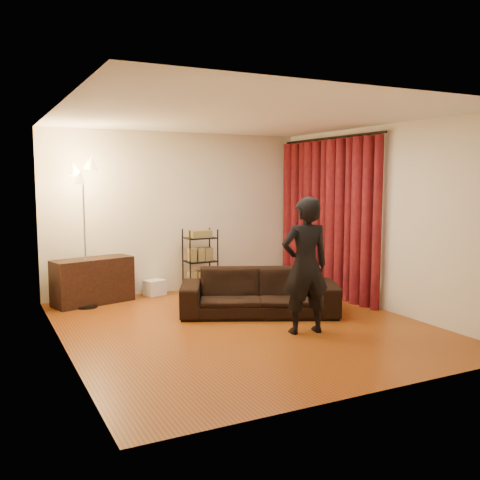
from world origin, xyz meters
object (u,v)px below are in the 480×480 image
wire_shelf (200,261)px  floor_lamp (85,236)px  media_cabinet (93,281)px  person (305,266)px  storage_boxes (155,287)px  sofa (259,292)px

wire_shelf → floor_lamp: size_ratio=0.50×
media_cabinet → floor_lamp: bearing=-137.4°
person → floor_lamp: size_ratio=0.78×
floor_lamp → wire_shelf: bearing=5.4°
storage_boxes → wire_shelf: size_ratio=0.29×
media_cabinet → wire_shelf: 1.78m
sofa → wire_shelf: wire_shelf is taller
sofa → media_cabinet: 2.63m
storage_boxes → wire_shelf: (0.74, -0.18, 0.41)m
person → storage_boxes: bearing=-62.2°
person → media_cabinet: person is taller
media_cabinet → storage_boxes: (1.03, 0.14, -0.22)m
sofa → person: size_ratio=1.29×
media_cabinet → floor_lamp: (-0.14, -0.22, 0.73)m
person → wire_shelf: bearing=-75.5°
media_cabinet → wire_shelf: size_ratio=1.11×
storage_boxes → wire_shelf: bearing=-13.6°
storage_boxes → sofa: bearing=-63.2°
person → storage_boxes: 3.18m
sofa → wire_shelf: size_ratio=2.02×
floor_lamp → media_cabinet: bearing=57.4°
person → wire_shelf: 2.78m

